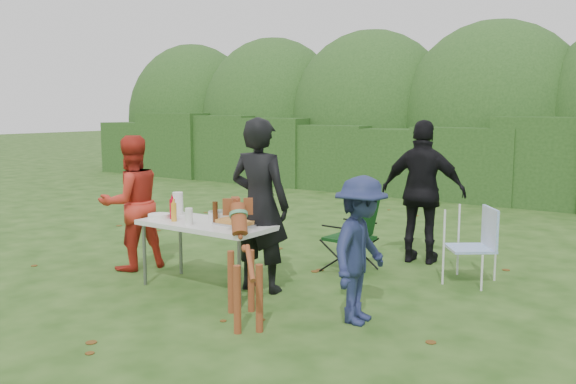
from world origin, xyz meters
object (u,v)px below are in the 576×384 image
Objects in this scene: person_cook at (260,205)px; child at (361,250)px; person_red_jacket at (131,203)px; paper_towel_roll at (178,203)px; lawn_chair at (470,245)px; mustard_bottle at (174,212)px; person_black_puffy at (423,192)px; beer_bottle at (215,213)px; ketchup_bottle at (172,209)px; folding_table at (207,227)px; camping_chair at (349,234)px; dog at (244,266)px.

person_cook is 1.37× the size of child.
paper_towel_roll is at bearing 111.59° from person_red_jacket.
lawn_chair is 4.34× the size of mustard_bottle.
person_red_jacket is at bearing -175.97° from paper_towel_roll.
person_red_jacket is 1.04m from mustard_bottle.
person_black_puffy is 2.78m from beer_bottle.
person_cook is 2.15× the size of lawn_chair.
ketchup_bottle is at bearing -1.16° from lawn_chair.
child is 2.46m from paper_towel_roll.
person_red_jacket is 0.90× the size of person_black_puffy.
camping_chair is at bearing 59.88° from folding_table.
person_black_puffy is (2.78, 2.32, 0.09)m from person_red_jacket.
person_cook reaches higher than dog.
person_red_jacket is at bearing -10.76° from lawn_chair.
mustard_bottle is at bearing -154.47° from folding_table.
folding_table is 1.85m from child.
child is 1.80m from camping_chair.
beer_bottle reaches higher than mustard_bottle.
mustard_bottle is 0.77× the size of paper_towel_roll.
paper_towel_roll is (-1.58, 0.74, 0.34)m from dog.
child is 2.20m from mustard_bottle.
person_cook reaches higher than child.
camping_chair is at bearing -115.04° from person_cook.
camping_chair is 2.07m from paper_towel_roll.
folding_table is 0.92× the size of person_red_jacket.
lawn_chair is at bearing -162.85° from camping_chair.
folding_table is at bearing 102.54° from person_red_jacket.
dog is at bearing -33.37° from beer_bottle.
person_black_puffy is at bearing -54.56° from dog.
camping_chair is at bearing 140.17° from person_red_jacket.
dog is (0.98, -0.57, -0.16)m from folding_table.
person_red_jacket is 1.48m from beer_bottle.
person_black_puffy is 1.34× the size of child.
person_red_jacket is 7.43× the size of ketchup_bottle.
person_cook reaches higher than lawn_chair.
person_red_jacket is 3.62m from person_black_puffy.
dog is (0.49, -0.87, -0.41)m from person_cook.
folding_table is 0.48m from ketchup_bottle.
person_black_puffy is 1.64× the size of dog.
folding_table is 1.64× the size of camping_chair.
ketchup_bottle is (-2.30, -0.10, 0.17)m from child.
person_red_jacket is (-1.82, -0.18, -0.11)m from person_cook.
child is 1.90m from lawn_chair.
mustard_bottle is 0.15m from ketchup_bottle.
person_black_puffy is 8.25× the size of ketchup_bottle.
person_red_jacket is (-1.33, 0.12, 0.13)m from folding_table.
mustard_bottle is 0.42m from paper_towel_roll.
folding_table is at bearing 25.53° from mustard_bottle.
person_cook is at bearing 75.24° from camping_chair.
person_red_jacket is at bearing 27.67° from dog.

